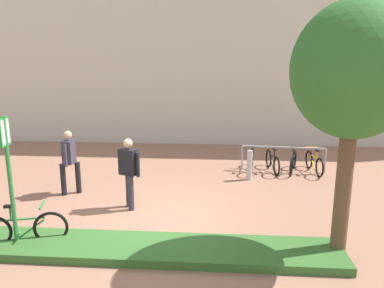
# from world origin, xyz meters

# --- Properties ---
(ground_plane) EXTENTS (60.00, 60.00, 0.00)m
(ground_plane) POSITION_xyz_m (0.00, 0.00, 0.00)
(ground_plane) COLOR #936651
(building_facade) EXTENTS (28.00, 1.20, 10.00)m
(building_facade) POSITION_xyz_m (0.00, 8.25, 5.00)
(building_facade) COLOR beige
(building_facade) RESTS_ON ground
(planter_strip) EXTENTS (7.00, 1.10, 0.16)m
(planter_strip) POSITION_xyz_m (0.27, -1.52, 0.08)
(planter_strip) COLOR #336028
(planter_strip) RESTS_ON ground
(tree_sidewalk) EXTENTS (2.09, 2.09, 4.49)m
(tree_sidewalk) POSITION_xyz_m (3.69, -1.33, 3.30)
(tree_sidewalk) COLOR brown
(tree_sidewalk) RESTS_ON ground
(parking_sign_post) EXTENTS (0.08, 0.36, 2.53)m
(parking_sign_post) POSITION_xyz_m (-2.32, -1.52, 1.65)
(parking_sign_post) COLOR #2D7238
(parking_sign_post) RESTS_ON ground
(bike_at_sign) EXTENTS (1.63, 0.56, 0.86)m
(bike_at_sign) POSITION_xyz_m (-2.23, -1.44, 0.35)
(bike_at_sign) COLOR black
(bike_at_sign) RESTS_ON ground
(bike_rack_cluster) EXTENTS (2.65, 1.63, 0.83)m
(bike_rack_cluster) POSITION_xyz_m (3.54, 3.87, 0.35)
(bike_rack_cluster) COLOR #99999E
(bike_rack_cluster) RESTS_ON ground
(bollard_steel) EXTENTS (0.16, 0.16, 0.90)m
(bollard_steel) POSITION_xyz_m (2.41, 2.95, 0.45)
(bollard_steel) COLOR #ADADB2
(bollard_steel) RESTS_ON ground
(person_suited_dark) EXTENTS (0.47, 0.61, 1.72)m
(person_suited_dark) POSITION_xyz_m (-2.43, 1.39, 0.98)
(person_suited_dark) COLOR black
(person_suited_dark) RESTS_ON ground
(person_suited_navy) EXTENTS (0.57, 0.37, 1.72)m
(person_suited_navy) POSITION_xyz_m (-0.63, 0.54, 0.98)
(person_suited_navy) COLOR #2D2D38
(person_suited_navy) RESTS_ON ground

